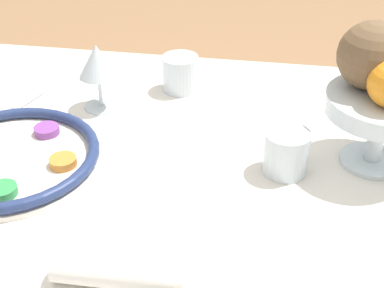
# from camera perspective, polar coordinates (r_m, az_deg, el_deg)

# --- Properties ---
(seder_plate) EXTENTS (0.30, 0.30, 0.03)m
(seder_plate) POSITION_cam_1_polar(r_m,az_deg,el_deg) (0.96, -18.78, -1.35)
(seder_plate) COLOR silver
(seder_plate) RESTS_ON dining_table
(wine_glass) EXTENTS (0.08, 0.08, 0.13)m
(wine_glass) POSITION_cam_1_polar(r_m,az_deg,el_deg) (1.05, -10.07, 8.47)
(wine_glass) COLOR silver
(wine_glass) RESTS_ON dining_table
(fruit_stand) EXTENTS (0.19, 0.19, 0.13)m
(fruit_stand) POSITION_cam_1_polar(r_m,az_deg,el_deg) (0.92, 19.64, 3.34)
(fruit_stand) COLOR silver
(fruit_stand) RESTS_ON dining_table
(coconut) EXTENTS (0.11, 0.11, 0.11)m
(coconut) POSITION_cam_1_polar(r_m,az_deg,el_deg) (0.90, 18.67, 8.94)
(coconut) COLOR brown
(coconut) RESTS_ON fruit_stand
(napkin_roll) EXTENTS (0.17, 0.04, 0.04)m
(napkin_roll) POSITION_cam_1_polar(r_m,az_deg,el_deg) (0.71, -7.80, -13.53)
(napkin_roll) COLOR white
(napkin_roll) RESTS_ON dining_table
(cup_near) EXTENTS (0.08, 0.08, 0.08)m
(cup_near) POSITION_cam_1_polar(r_m,az_deg,el_deg) (1.13, -1.26, 7.54)
(cup_near) COLOR silver
(cup_near) RESTS_ON dining_table
(cup_mid) EXTENTS (0.08, 0.08, 0.08)m
(cup_mid) POSITION_cam_1_polar(r_m,az_deg,el_deg) (0.89, 9.99, -0.86)
(cup_mid) COLOR silver
(cup_mid) RESTS_ON dining_table
(fork_left) EXTENTS (0.07, 0.18, 0.01)m
(fork_left) POSITION_cam_1_polar(r_m,az_deg,el_deg) (1.18, -15.59, 5.52)
(fork_left) COLOR silver
(fork_left) RESTS_ON dining_table
(fork_right) EXTENTS (0.08, 0.18, 0.01)m
(fork_right) POSITION_cam_1_polar(r_m,az_deg,el_deg) (1.17, -14.24, 5.45)
(fork_right) COLOR silver
(fork_right) RESTS_ON dining_table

